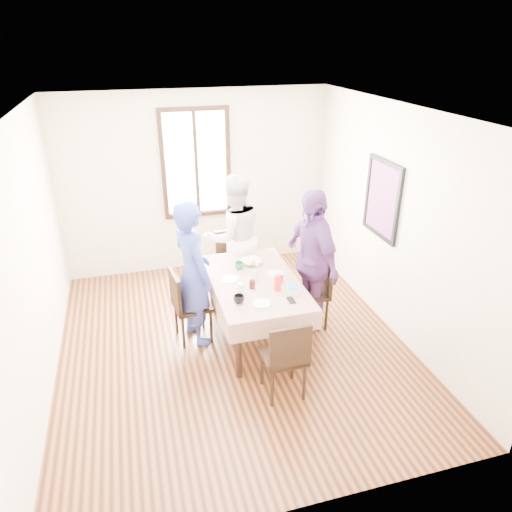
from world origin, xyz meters
name	(u,v)px	position (x,y,z in m)	size (l,w,h in m)	color
ground	(233,344)	(0.00, 0.00, 0.00)	(4.50, 4.50, 0.00)	#32180D
back_wall	(197,183)	(0.00, 2.25, 1.35)	(4.00, 4.00, 0.00)	beige
right_wall	(395,223)	(2.00, 0.00, 1.35)	(4.50, 4.50, 0.00)	beige
window_frame	(196,164)	(0.00, 2.23, 1.65)	(1.02, 0.06, 1.62)	black
window_pane	(196,164)	(0.00, 2.24, 1.65)	(0.90, 0.02, 1.50)	white
art_poster	(383,199)	(1.98, 0.30, 1.55)	(0.04, 0.76, 0.96)	red
dining_table	(255,308)	(0.31, 0.12, 0.38)	(0.88, 1.55, 0.75)	black
tablecloth	(255,281)	(0.31, 0.12, 0.76)	(1.00, 1.67, 0.01)	#500A02
chair_left	(192,305)	(-0.43, 0.26, 0.46)	(0.42, 0.42, 0.91)	black
chair_right	(310,293)	(1.04, 0.17, 0.46)	(0.42, 0.42, 0.91)	black
chair_far	(234,265)	(0.31, 1.18, 0.46)	(0.42, 0.42, 0.91)	black
chair_near	(283,356)	(0.31, -0.95, 0.46)	(0.42, 0.42, 0.91)	black
person_left	(192,274)	(-0.41, 0.26, 0.88)	(0.64, 0.42, 1.75)	#33419C
person_far	(234,237)	(0.31, 1.16, 0.88)	(0.86, 0.67, 1.76)	silver
person_right	(311,261)	(1.02, 0.17, 0.90)	(1.05, 0.44, 1.80)	#62367A
mug_black	(239,299)	(0.01, -0.33, 0.81)	(0.12, 0.12, 0.09)	black
mug_flag	(280,279)	(0.58, 0.00, 0.80)	(0.08, 0.08, 0.08)	red
mug_green	(239,266)	(0.20, 0.46, 0.80)	(0.10, 0.10, 0.08)	#0C7226
serving_bowl	(251,262)	(0.38, 0.54, 0.79)	(0.24, 0.24, 0.06)	white
juice_carton	(278,283)	(0.49, -0.18, 0.86)	(0.06, 0.06, 0.19)	red
butter_tub	(293,291)	(0.63, -0.29, 0.80)	(0.14, 0.14, 0.07)	white
jam_jar	(252,284)	(0.23, -0.05, 0.81)	(0.07, 0.07, 0.09)	black
drinking_glass	(241,287)	(0.09, -0.10, 0.81)	(0.07, 0.07, 0.10)	silver
smartphone	(291,300)	(0.56, -0.44, 0.77)	(0.07, 0.14, 0.01)	black
flower_vase	(255,275)	(0.31, 0.13, 0.83)	(0.07, 0.07, 0.13)	silver
plate_left	(230,279)	(0.03, 0.21, 0.77)	(0.20, 0.20, 0.01)	white
plate_right	(276,274)	(0.59, 0.20, 0.77)	(0.20, 0.20, 0.01)	white
plate_near	(262,303)	(0.24, -0.41, 0.77)	(0.20, 0.20, 0.01)	white
butter_lid	(293,287)	(0.63, -0.29, 0.84)	(0.12, 0.12, 0.01)	blue
flower_bunch	(255,266)	(0.31, 0.13, 0.94)	(0.09, 0.09, 0.10)	yellow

